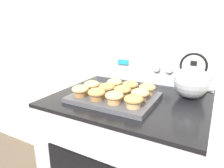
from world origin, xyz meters
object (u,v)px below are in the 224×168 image
(muffin_r1_c0, at_px, (92,86))
(muffin_r1_c1, at_px, (107,88))
(muffin_r2_c2, at_px, (130,86))
(muffin_pan, at_px, (114,97))
(muffin_r1_c2, at_px, (122,91))
(tea_kettle, at_px, (192,81))
(muffin_r0_c3, at_px, (134,101))
(muffin_r1_c3, at_px, (140,94))
(muffin_r2_c3, at_px, (147,89))
(muffin_r0_c2, at_px, (114,97))
(muffin_r0_c1, at_px, (97,94))
(stove_range, at_px, (128,167))
(muffin_r2_c1, at_px, (114,83))
(muffin_r0_c0, at_px, (80,90))

(muffin_r1_c0, height_order, muffin_r1_c1, same)
(muffin_r2_c2, bearing_deg, muffin_pan, -115.01)
(muffin_r1_c2, xyz_separation_m, tea_kettle, (0.29, 0.20, 0.04))
(muffin_pan, xyz_separation_m, muffin_r0_c3, (0.14, -0.09, 0.04))
(muffin_r1_c3, bearing_deg, muffin_r2_c3, 88.47)
(muffin_pan, bearing_deg, muffin_r1_c3, -1.17)
(muffin_r1_c1, relative_size, muffin_r1_c3, 1.00)
(muffin_r0_c3, xyz_separation_m, muffin_r2_c2, (-0.10, 0.19, 0.00))
(muffin_r1_c1, bearing_deg, muffin_r1_c0, 179.79)
(muffin_pan, distance_m, muffin_r2_c2, 0.11)
(muffin_r1_c2, distance_m, muffin_r1_c3, 0.09)
(muffin_r0_c2, height_order, muffin_r2_c3, same)
(muffin_r2_c3, bearing_deg, muffin_r1_c1, -153.38)
(muffin_pan, height_order, muffin_r1_c3, muffin_r1_c3)
(muffin_r0_c1, relative_size, muffin_r1_c0, 1.00)
(muffin_r1_c1, bearing_deg, tea_kettle, 28.44)
(stove_range, bearing_deg, muffin_r1_c0, -158.55)
(muffin_r0_c1, xyz_separation_m, muffin_r2_c1, (-0.00, 0.18, 0.00))
(stove_range, bearing_deg, muffin_r0_c2, -92.27)
(muffin_r0_c2, bearing_deg, muffin_r0_c0, 179.41)
(muffin_r0_c2, distance_m, muffin_r1_c1, 0.13)
(stove_range, height_order, muffin_r2_c1, muffin_r2_c1)
(stove_range, bearing_deg, muffin_r1_c2, -98.49)
(muffin_r0_c3, distance_m, muffin_r2_c2, 0.21)
(muffin_r2_c1, relative_size, muffin_r2_c3, 1.00)
(muffin_r0_c0, bearing_deg, stove_range, 40.46)
(muffin_r0_c3, xyz_separation_m, tea_kettle, (0.19, 0.30, 0.04))
(stove_range, distance_m, muffin_r0_c1, 0.53)
(muffin_r0_c2, distance_m, muffin_r2_c1, 0.21)
(muffin_r1_c0, height_order, tea_kettle, tea_kettle)
(muffin_r1_c3, distance_m, muffin_r2_c3, 0.10)
(muffin_r1_c2, distance_m, muffin_r2_c3, 0.13)
(muffin_r0_c1, xyz_separation_m, muffin_r1_c2, (0.09, 0.09, 0.00))
(muffin_pan, height_order, muffin_r0_c2, muffin_r0_c2)
(muffin_r0_c3, relative_size, muffin_r2_c1, 1.00)
(muffin_r1_c3, bearing_deg, muffin_r1_c1, 178.69)
(muffin_r1_c2, bearing_deg, tea_kettle, 35.27)
(muffin_r2_c2, distance_m, muffin_r2_c3, 0.09)
(muffin_r0_c2, relative_size, muffin_r1_c0, 1.00)
(muffin_r2_c3, bearing_deg, muffin_r1_c3, -91.53)
(muffin_r0_c0, height_order, muffin_r0_c3, same)
(muffin_r1_c0, height_order, muffin_r2_c2, same)
(muffin_r2_c1, bearing_deg, muffin_r0_c0, -116.96)
(muffin_r2_c1, height_order, muffin_r2_c3, same)
(muffin_r1_c0, xyz_separation_m, muffin_r2_c1, (0.09, 0.09, 0.00))
(muffin_r1_c2, distance_m, muffin_r2_c2, 0.09)
(muffin_pan, height_order, muffin_r2_c1, muffin_r2_c1)
(muffin_r1_c1, xyz_separation_m, tea_kettle, (0.37, 0.20, 0.04))
(muffin_r2_c3, bearing_deg, muffin_r0_c2, -116.05)
(muffin_r0_c1, xyz_separation_m, muffin_r0_c2, (0.09, 0.00, 0.00))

